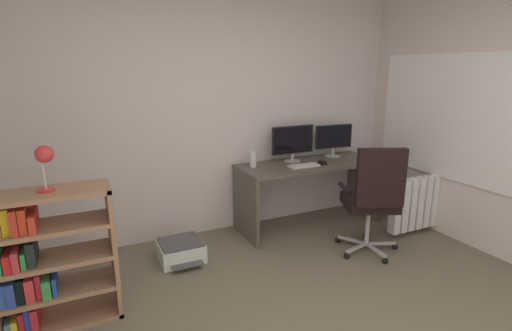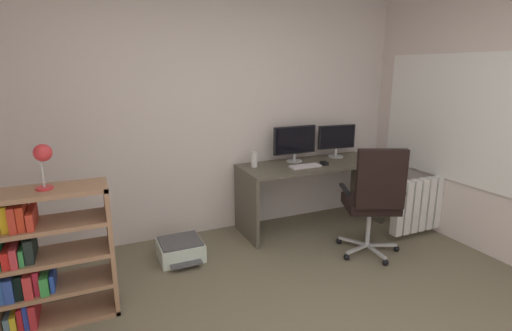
% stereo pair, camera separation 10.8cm
% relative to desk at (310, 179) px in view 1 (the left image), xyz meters
% --- Properties ---
extents(wall_back, '(4.50, 0.10, 2.70)m').
position_rel_desk_xyz_m(wall_back, '(-1.04, 0.41, 0.79)').
color(wall_back, silver).
rests_on(wall_back, ground).
extents(window_pane, '(0.01, 1.60, 1.22)m').
position_rel_desk_xyz_m(window_pane, '(1.21, -0.71, 0.72)').
color(window_pane, white).
extents(window_frame, '(0.02, 1.68, 1.30)m').
position_rel_desk_xyz_m(window_frame, '(1.20, -0.71, 0.72)').
color(window_frame, white).
extents(desk, '(1.65, 0.63, 0.75)m').
position_rel_desk_xyz_m(desk, '(0.00, 0.00, 0.00)').
color(desk, '#544E40').
rests_on(desk, ground).
extents(monitor_main, '(0.52, 0.18, 0.41)m').
position_rel_desk_xyz_m(monitor_main, '(-0.14, 0.16, 0.42)').
color(monitor_main, '#B2B5B7').
rests_on(monitor_main, desk).
extents(monitor_secondary, '(0.47, 0.18, 0.38)m').
position_rel_desk_xyz_m(monitor_secondary, '(0.43, 0.16, 0.42)').
color(monitor_secondary, '#B2B5B7').
rests_on(monitor_secondary, desk).
extents(keyboard, '(0.34, 0.13, 0.02)m').
position_rel_desk_xyz_m(keyboard, '(-0.16, -0.12, 0.20)').
color(keyboard, silver).
rests_on(keyboard, desk).
extents(computer_mouse, '(0.07, 0.11, 0.03)m').
position_rel_desk_xyz_m(computer_mouse, '(0.08, -0.12, 0.21)').
color(computer_mouse, black).
rests_on(computer_mouse, desk).
extents(desktop_speaker, '(0.07, 0.07, 0.17)m').
position_rel_desk_xyz_m(desktop_speaker, '(-0.67, 0.11, 0.27)').
color(desktop_speaker, silver).
rests_on(desktop_speaker, desk).
extents(office_chair, '(0.64, 0.65, 1.10)m').
position_rel_desk_xyz_m(office_chair, '(0.13, -0.88, 0.05)').
color(office_chair, '#B7BABC').
rests_on(office_chair, ground).
extents(bookshelf, '(0.78, 0.34, 0.99)m').
position_rel_desk_xyz_m(bookshelf, '(-2.66, -0.71, -0.08)').
color(bookshelf, '#996F50').
rests_on(bookshelf, ground).
extents(desk_lamp, '(0.13, 0.12, 0.31)m').
position_rel_desk_xyz_m(desk_lamp, '(-2.56, -0.71, 0.65)').
color(desk_lamp, red).
rests_on(desk_lamp, bookshelf).
extents(printer, '(0.41, 0.46, 0.19)m').
position_rel_desk_xyz_m(printer, '(-1.57, -0.18, -0.47)').
color(printer, silver).
rests_on(printer, ground).
extents(radiator, '(1.07, 0.10, 0.58)m').
position_rel_desk_xyz_m(radiator, '(1.11, -0.71, -0.21)').
color(radiator, white).
rests_on(radiator, ground).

